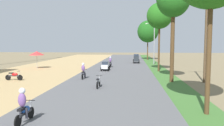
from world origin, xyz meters
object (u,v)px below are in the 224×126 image
(median_tree_fourth, at_px, (148,32))
(streetlamp_near, at_px, (154,40))
(motorbike_ahead_second, at_px, (98,81))
(median_tree_third, at_px, (160,16))
(car_hatchback_white, at_px, (105,66))
(streetlamp_mid, at_px, (148,41))
(motorbike_ahead_third, at_px, (83,71))
(motorbike_ahead_fourth, at_px, (110,62))
(utility_pole_near, at_px, (206,30))
(vendor_umbrella, at_px, (37,53))
(car_van_charcoal, at_px, (136,58))
(parked_motorbike_fourth, at_px, (14,75))
(motorbike_foreground_rider, at_px, (24,107))

(median_tree_fourth, height_order, streetlamp_near, median_tree_fourth)
(median_tree_fourth, distance_m, motorbike_ahead_second, 33.62)
(median_tree_third, xyz_separation_m, car_hatchback_white, (-7.09, -0.02, -6.52))
(median_tree_third, relative_size, streetlamp_mid, 1.22)
(median_tree_third, distance_m, motorbike_ahead_third, 12.80)
(streetlamp_near, bearing_deg, motorbike_ahead_fourth, -141.34)
(utility_pole_near, bearing_deg, motorbike_ahead_second, -159.61)
(vendor_umbrella, relative_size, utility_pole_near, 0.26)
(streetlamp_mid, xyz_separation_m, car_van_charcoal, (-3.09, -14.89, -3.29))
(car_van_charcoal, distance_m, motorbike_ahead_second, 23.92)
(vendor_umbrella, height_order, car_hatchback_white, vendor_umbrella)
(parked_motorbike_fourth, distance_m, motorbike_ahead_third, 6.85)
(motorbike_foreground_rider, bearing_deg, car_van_charcoal, 80.15)
(utility_pole_near, height_order, motorbike_ahead_third, utility_pole_near)
(motorbike_ahead_third, height_order, motorbike_ahead_fourth, same)
(utility_pole_near, bearing_deg, car_hatchback_white, 142.96)
(parked_motorbike_fourth, xyz_separation_m, median_tree_third, (15.16, 8.66, 6.71))
(parked_motorbike_fourth, relative_size, car_hatchback_white, 0.90)
(median_tree_fourth, bearing_deg, median_tree_third, -89.89)
(motorbike_ahead_third, bearing_deg, car_van_charcoal, 73.39)
(streetlamp_near, xyz_separation_m, car_hatchback_white, (-7.44, -10.09, -3.58))
(motorbike_foreground_rider, relative_size, motorbike_ahead_third, 1.00)
(parked_motorbike_fourth, relative_size, utility_pole_near, 0.19)
(streetlamp_mid, relative_size, car_van_charcoal, 3.05)
(car_van_charcoal, bearing_deg, utility_pole_near, -73.10)
(motorbike_ahead_second, relative_size, motorbike_ahead_third, 1.00)
(car_hatchback_white, xyz_separation_m, car_van_charcoal, (4.34, 12.20, 0.28))
(vendor_umbrella, xyz_separation_m, motorbike_ahead_second, (11.18, -13.23, -1.73))
(vendor_umbrella, distance_m, utility_pole_near, 23.08)
(vendor_umbrella, bearing_deg, utility_pole_near, -24.91)
(car_van_charcoal, height_order, motorbike_foreground_rider, car_van_charcoal)
(median_tree_fourth, distance_m, motorbike_foreground_rider, 42.29)
(motorbike_foreground_rider, distance_m, motorbike_ahead_second, 8.83)
(parked_motorbike_fourth, height_order, vendor_umbrella, vendor_umbrella)
(parked_motorbike_fourth, xyz_separation_m, motorbike_ahead_fourth, (8.32, 12.99, 0.30))
(median_tree_fourth, distance_m, motorbike_ahead_third, 29.91)
(vendor_umbrella, height_order, median_tree_fourth, median_tree_fourth)
(vendor_umbrella, bearing_deg, parked_motorbike_fourth, -77.66)
(vendor_umbrella, bearing_deg, streetlamp_near, 25.06)
(vendor_umbrella, xyz_separation_m, median_tree_third, (17.44, -1.76, 4.96))
(streetlamp_near, height_order, motorbike_ahead_third, streetlamp_near)
(parked_motorbike_fourth, bearing_deg, vendor_umbrella, 102.34)
(streetlamp_mid, xyz_separation_m, motorbike_ahead_second, (-6.61, -38.54, -3.74))
(parked_motorbike_fourth, xyz_separation_m, utility_pole_near, (18.52, 0.76, 4.42))
(median_tree_third, relative_size, motorbike_ahead_second, 4.97)
(vendor_umbrella, distance_m, motorbike_ahead_fourth, 11.01)
(streetlamp_mid, bearing_deg, streetlamp_near, -90.00)
(streetlamp_mid, bearing_deg, median_tree_third, -90.73)
(car_van_charcoal, bearing_deg, median_tree_fourth, 73.01)
(car_hatchback_white, distance_m, car_van_charcoal, 12.95)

